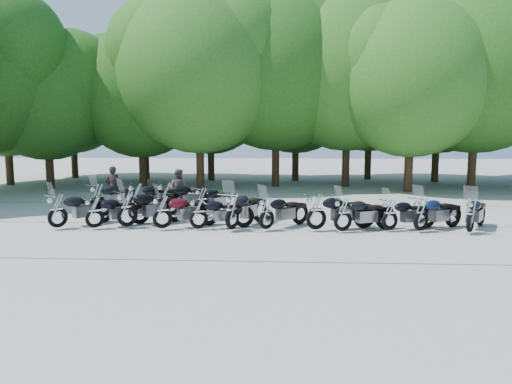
{
  "coord_description": "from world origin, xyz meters",
  "views": [
    {
      "loc": [
        0.79,
        -13.5,
        2.98
      ],
      "look_at": [
        0.0,
        1.5,
        1.1
      ],
      "focal_mm": 32.0,
      "sensor_mm": 36.0,
      "label": 1
    }
  ],
  "objects_px": {
    "motorcycle_5": "(232,210)",
    "motorcycle_10": "(421,213)",
    "motorcycle_3": "(162,211)",
    "motorcycle_12": "(98,197)",
    "motorcycle_14": "(166,196)",
    "motorcycle_4": "(199,212)",
    "motorcycle_6": "(267,212)",
    "motorcycle_0": "(57,210)",
    "motorcycle_9": "(390,213)",
    "motorcycle_15": "(202,200)",
    "rider_0": "(113,187)",
    "motorcycle_2": "(127,207)",
    "motorcycle_13": "(137,197)",
    "motorcycle_8": "(343,213)",
    "motorcycle_7": "(316,210)",
    "rider_1": "(178,189)",
    "motorcycle_11": "(471,214)",
    "motorcycle_1": "(94,211)"
  },
  "relations": [
    {
      "from": "motorcycle_5",
      "to": "motorcycle_11",
      "type": "distance_m",
      "value": 7.23
    },
    {
      "from": "motorcycle_0",
      "to": "motorcycle_6",
      "type": "bearing_deg",
      "value": -140.66
    },
    {
      "from": "motorcycle_14",
      "to": "motorcycle_5",
      "type": "bearing_deg",
      "value": -160.73
    },
    {
      "from": "motorcycle_13",
      "to": "rider_1",
      "type": "height_order",
      "value": "rider_1"
    },
    {
      "from": "motorcycle_2",
      "to": "rider_1",
      "type": "bearing_deg",
      "value": -53.99
    },
    {
      "from": "motorcycle_7",
      "to": "motorcycle_1",
      "type": "bearing_deg",
      "value": 70.13
    },
    {
      "from": "rider_0",
      "to": "motorcycle_12",
      "type": "bearing_deg",
      "value": 80.98
    },
    {
      "from": "motorcycle_0",
      "to": "motorcycle_13",
      "type": "bearing_deg",
      "value": -80.15
    },
    {
      "from": "motorcycle_6",
      "to": "motorcycle_3",
      "type": "bearing_deg",
      "value": 45.23
    },
    {
      "from": "motorcycle_5",
      "to": "motorcycle_7",
      "type": "bearing_deg",
      "value": -150.92
    },
    {
      "from": "motorcycle_5",
      "to": "motorcycle_10",
      "type": "distance_m",
      "value": 5.81
    },
    {
      "from": "motorcycle_10",
      "to": "motorcycle_4",
      "type": "bearing_deg",
      "value": 55.56
    },
    {
      "from": "motorcycle_6",
      "to": "motorcycle_2",
      "type": "bearing_deg",
      "value": 42.24
    },
    {
      "from": "motorcycle_4",
      "to": "motorcycle_0",
      "type": "bearing_deg",
      "value": 71.43
    },
    {
      "from": "motorcycle_9",
      "to": "rider_0",
      "type": "xyz_separation_m",
      "value": [
        -10.21,
        4.06,
        0.29
      ]
    },
    {
      "from": "motorcycle_5",
      "to": "rider_1",
      "type": "xyz_separation_m",
      "value": [
        -2.64,
        4.25,
        0.14
      ]
    },
    {
      "from": "motorcycle_12",
      "to": "motorcycle_14",
      "type": "distance_m",
      "value": 2.63
    },
    {
      "from": "motorcycle_4",
      "to": "motorcycle_6",
      "type": "xyz_separation_m",
      "value": [
        2.14,
        -0.03,
        0.03
      ]
    },
    {
      "from": "motorcycle_2",
      "to": "motorcycle_8",
      "type": "height_order",
      "value": "motorcycle_2"
    },
    {
      "from": "motorcycle_8",
      "to": "motorcycle_0",
      "type": "bearing_deg",
      "value": 65.72
    },
    {
      "from": "motorcycle_3",
      "to": "motorcycle_14",
      "type": "height_order",
      "value": "motorcycle_14"
    },
    {
      "from": "motorcycle_6",
      "to": "motorcycle_13",
      "type": "distance_m",
      "value": 5.76
    },
    {
      "from": "motorcycle_2",
      "to": "rider_1",
      "type": "distance_m",
      "value": 4.09
    },
    {
      "from": "motorcycle_5",
      "to": "motorcycle_8",
      "type": "bearing_deg",
      "value": -153.76
    },
    {
      "from": "motorcycle_1",
      "to": "motorcycle_2",
      "type": "bearing_deg",
      "value": -117.4
    },
    {
      "from": "motorcycle_11",
      "to": "motorcycle_14",
      "type": "height_order",
      "value": "motorcycle_14"
    },
    {
      "from": "motorcycle_6",
      "to": "motorcycle_13",
      "type": "relative_size",
      "value": 0.92
    },
    {
      "from": "motorcycle_0",
      "to": "motorcycle_9",
      "type": "height_order",
      "value": "motorcycle_0"
    },
    {
      "from": "motorcycle_8",
      "to": "rider_0",
      "type": "distance_m",
      "value": 9.74
    },
    {
      "from": "motorcycle_1",
      "to": "motorcycle_6",
      "type": "relative_size",
      "value": 0.96
    },
    {
      "from": "motorcycle_4",
      "to": "motorcycle_2",
      "type": "bearing_deg",
      "value": 66.53
    },
    {
      "from": "motorcycle_7",
      "to": "motorcycle_15",
      "type": "relative_size",
      "value": 1.14
    },
    {
      "from": "motorcycle_3",
      "to": "motorcycle_12",
      "type": "relative_size",
      "value": 0.97
    },
    {
      "from": "motorcycle_15",
      "to": "motorcycle_0",
      "type": "bearing_deg",
      "value": 77.87
    },
    {
      "from": "motorcycle_5",
      "to": "motorcycle_12",
      "type": "bearing_deg",
      "value": -0.85
    },
    {
      "from": "motorcycle_11",
      "to": "motorcycle_14",
      "type": "xyz_separation_m",
      "value": [
        -10.03,
        2.98,
        0.06
      ]
    },
    {
      "from": "motorcycle_1",
      "to": "motorcycle_5",
      "type": "distance_m",
      "value": 4.38
    },
    {
      "from": "motorcycle_5",
      "to": "motorcycle_15",
      "type": "distance_m",
      "value": 3.16
    },
    {
      "from": "motorcycle_6",
      "to": "motorcycle_12",
      "type": "xyz_separation_m",
      "value": [
        -6.5,
        2.81,
        0.03
      ]
    },
    {
      "from": "motorcycle_9",
      "to": "motorcycle_3",
      "type": "bearing_deg",
      "value": 66.46
    },
    {
      "from": "motorcycle_3",
      "to": "rider_0",
      "type": "height_order",
      "value": "rider_0"
    },
    {
      "from": "motorcycle_10",
      "to": "motorcycle_12",
      "type": "bearing_deg",
      "value": 41.64
    },
    {
      "from": "motorcycle_6",
      "to": "motorcycle_13",
      "type": "xyz_separation_m",
      "value": [
        -5.0,
        2.87,
        0.05
      ]
    },
    {
      "from": "motorcycle_0",
      "to": "motorcycle_11",
      "type": "xyz_separation_m",
      "value": [
        12.78,
        -0.02,
        -0.02
      ]
    },
    {
      "from": "motorcycle_6",
      "to": "rider_0",
      "type": "xyz_separation_m",
      "value": [
        -6.39,
        4.17,
        0.25
      ]
    },
    {
      "from": "motorcycle_2",
      "to": "motorcycle_5",
      "type": "bearing_deg",
      "value": -137.28
    },
    {
      "from": "motorcycle_13",
      "to": "motorcycle_1",
      "type": "bearing_deg",
      "value": 143.76
    },
    {
      "from": "motorcycle_13",
      "to": "motorcycle_15",
      "type": "xyz_separation_m",
      "value": [
        2.5,
        -0.14,
        -0.08
      ]
    },
    {
      "from": "motorcycle_8",
      "to": "motorcycle_6",
      "type": "bearing_deg",
      "value": 62.6
    },
    {
      "from": "motorcycle_10",
      "to": "motorcycle_5",
      "type": "bearing_deg",
      "value": 56.64
    }
  ]
}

